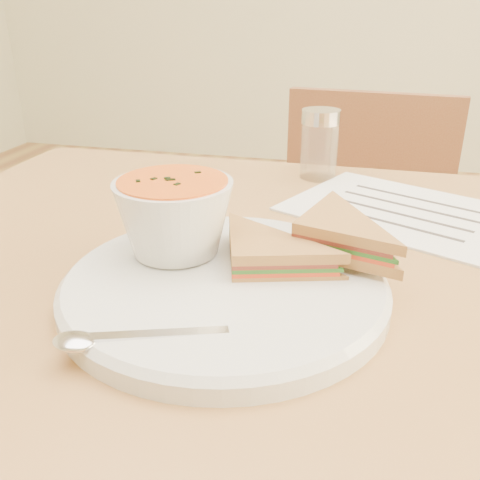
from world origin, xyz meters
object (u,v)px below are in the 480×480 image
(soup_bowl, at_px, (175,221))
(condiment_shaker, at_px, (319,144))
(chair_far, at_px, (347,301))
(plate, at_px, (224,288))

(soup_bowl, xyz_separation_m, condiment_shaker, (0.10, 0.35, -0.00))
(chair_far, height_order, soup_bowl, soup_bowl)
(condiment_shaker, bearing_deg, soup_bowl, -106.19)
(soup_bowl, bearing_deg, condiment_shaker, 73.81)
(chair_far, bearing_deg, plate, 85.54)
(soup_bowl, bearing_deg, chair_far, 73.75)
(plate, bearing_deg, condiment_shaker, 83.78)
(chair_far, distance_m, condiment_shaker, 0.44)
(chair_far, relative_size, plate, 2.72)
(plate, relative_size, soup_bowl, 2.61)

